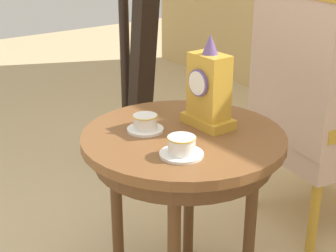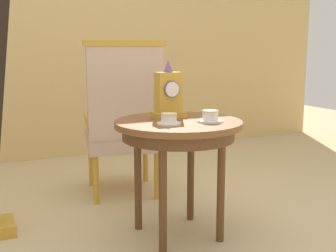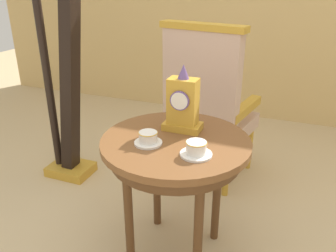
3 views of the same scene
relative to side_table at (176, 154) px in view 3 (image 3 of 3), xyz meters
name	(u,v)px [view 3 (image 3 of 3)]	position (x,y,z in m)	size (l,w,h in m)	color
ground_plane	(162,250)	(-0.06, -0.03, -0.60)	(10.00, 10.00, 0.00)	tan
side_table	(176,154)	(0.00, 0.00, 0.00)	(0.72, 0.72, 0.68)	brown
teacup_left	(148,138)	(-0.10, -0.09, 0.11)	(0.13, 0.13, 0.06)	white
teacup_right	(196,149)	(0.14, -0.12, 0.11)	(0.14, 0.14, 0.07)	white
mantel_clock	(183,105)	(-0.01, 0.12, 0.21)	(0.19, 0.11, 0.34)	gold
armchair	(207,104)	(-0.05, 0.78, -0.01)	(0.63, 0.63, 1.14)	#CCA893
harp	(64,79)	(-0.99, 0.48, 0.15)	(0.40, 0.24, 1.85)	gold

